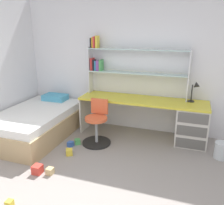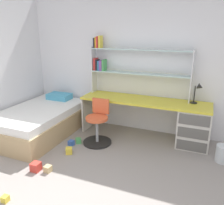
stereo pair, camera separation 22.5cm
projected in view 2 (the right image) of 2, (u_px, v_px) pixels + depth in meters
name	position (u px, v px, depth m)	size (l,w,h in m)	color
room_shell	(38.00, 72.00, 3.73)	(5.68, 6.42, 2.70)	silver
desk	(179.00, 121.00, 4.20)	(2.38, 0.62, 0.74)	gold
bookshelf_hutch	(127.00, 63.00, 4.46)	(1.93, 0.22, 1.14)	silver
desk_lamp	(199.00, 90.00, 4.02)	(0.20, 0.17, 0.38)	black
swivel_chair	(98.00, 126.00, 4.23)	(0.52, 0.52, 0.80)	black
bed_platform	(40.00, 121.00, 4.62)	(1.21, 1.92, 0.64)	tan
waste_bin	(223.00, 154.00, 3.65)	(0.23, 0.23, 0.27)	silver
toy_block_green_0	(78.00, 141.00, 4.27)	(0.09, 0.09, 0.09)	#479E51
toy_block_red_1	(36.00, 167.00, 3.44)	(0.13, 0.13, 0.13)	red
toy_block_blue_2	(71.00, 143.00, 4.19)	(0.09, 0.09, 0.09)	#3860B7
toy_block_natural_3	(48.00, 169.00, 3.41)	(0.10, 0.10, 0.10)	tan
toy_block_yellow_4	(5.00, 199.00, 2.83)	(0.08, 0.08, 0.08)	gold
toy_block_yellow_5	(69.00, 151.00, 3.91)	(0.11, 0.11, 0.11)	gold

